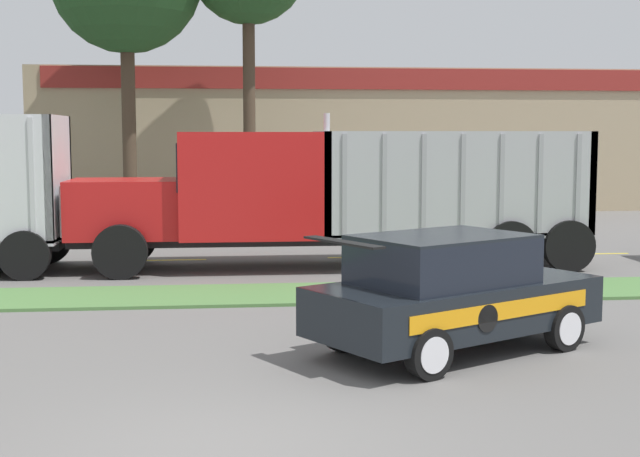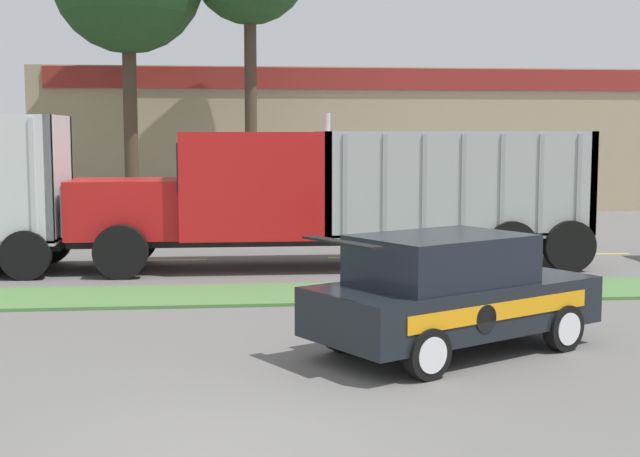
{
  "view_description": "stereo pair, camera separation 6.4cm",
  "coord_description": "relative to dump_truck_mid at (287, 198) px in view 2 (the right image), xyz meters",
  "views": [
    {
      "loc": [
        0.11,
        -8.42,
        3.06
      ],
      "look_at": [
        1.89,
        8.5,
        1.26
      ],
      "focal_mm": 50.0,
      "sensor_mm": 36.0,
      "label": 1
    },
    {
      "loc": [
        0.18,
        -8.43,
        3.06
      ],
      "look_at": [
        1.89,
        8.5,
        1.26
      ],
      "focal_mm": 50.0,
      "sensor_mm": 36.0,
      "label": 2
    }
  ],
  "objects": [
    {
      "name": "ground_plane",
      "position": [
        -1.47,
        -11.84,
        -1.62
      ],
      "size": [
        600.0,
        600.0,
        0.0
      ],
      "primitive_type": "plane",
      "color": "slate"
    },
    {
      "name": "centre_line_6",
      "position": [
        7.73,
        1.53,
        -1.62
      ],
      "size": [
        2.4,
        0.14,
        0.01
      ],
      "primitive_type": "cube",
      "color": "yellow",
      "rests_on": "ground_plane"
    },
    {
      "name": "centre_line_5",
      "position": [
        2.33,
        1.53,
        -1.62
      ],
      "size": [
        2.4,
        0.14,
        0.01
      ],
      "primitive_type": "cube",
      "color": "yellow",
      "rests_on": "ground_plane"
    },
    {
      "name": "dump_truck_mid",
      "position": [
        0.0,
        0.0,
        0.0
      ],
      "size": [
        11.73,
        2.81,
        3.52
      ],
      "color": "black",
      "rests_on": "ground_plane"
    },
    {
      "name": "centre_line_4",
      "position": [
        -3.07,
        1.53,
        -1.62
      ],
      "size": [
        2.4,
        0.14,
        0.01
      ],
      "primitive_type": "cube",
      "color": "yellow",
      "rests_on": "ground_plane"
    },
    {
      "name": "store_building_backdrop",
      "position": [
        4.16,
        19.79,
        1.19
      ],
      "size": [
        25.87,
        12.1,
        5.62
      ],
      "color": "tan",
      "rests_on": "ground_plane"
    },
    {
      "name": "grass_verge",
      "position": [
        -1.47,
        -3.56,
        -1.59
      ],
      "size": [
        120.0,
        2.18,
        0.06
      ],
      "primitive_type": "cube",
      "color": "#517F42",
      "rests_on": "ground_plane"
    },
    {
      "name": "rally_car",
      "position": [
        1.76,
        -8.21,
        -0.76
      ],
      "size": [
        4.54,
        3.66,
        1.71
      ],
      "color": "black",
      "rests_on": "ground_plane"
    }
  ]
}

